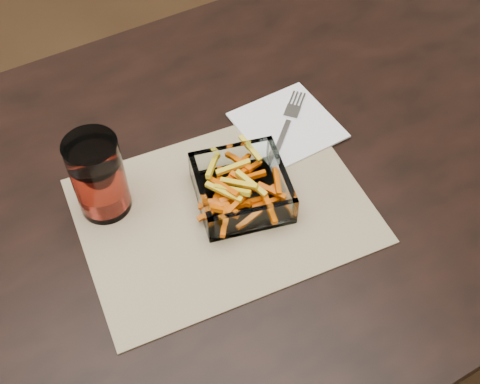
% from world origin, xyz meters
% --- Properties ---
extents(dining_table, '(1.60, 0.90, 0.75)m').
position_xyz_m(dining_table, '(0.00, 0.00, 0.66)').
color(dining_table, black).
rests_on(dining_table, ground).
extents(placemat, '(0.48, 0.37, 0.00)m').
position_xyz_m(placemat, '(0.02, -0.05, 0.75)').
color(placemat, tan).
rests_on(placemat, dining_table).
extents(glass_bowl, '(0.17, 0.17, 0.06)m').
position_xyz_m(glass_bowl, '(0.06, -0.05, 0.78)').
color(glass_bowl, white).
rests_on(glass_bowl, placemat).
extents(tumbler, '(0.08, 0.08, 0.14)m').
position_xyz_m(tumbler, '(-0.13, 0.05, 0.82)').
color(tumbler, white).
rests_on(tumbler, placemat).
extents(napkin, '(0.17, 0.17, 0.00)m').
position_xyz_m(napkin, '(0.21, 0.05, 0.76)').
color(napkin, white).
rests_on(napkin, placemat).
extents(fork, '(0.15, 0.14, 0.00)m').
position_xyz_m(fork, '(0.21, 0.05, 0.76)').
color(fork, silver).
rests_on(fork, napkin).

